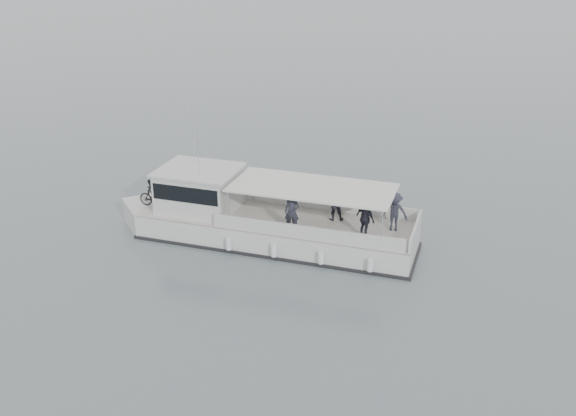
# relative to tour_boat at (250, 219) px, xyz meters

# --- Properties ---
(ground) EXTENTS (1400.00, 1400.00, 0.00)m
(ground) POSITION_rel_tour_boat_xyz_m (5.56, 2.82, -0.91)
(ground) COLOR #535F62
(ground) RESTS_ON ground
(tour_boat) EXTENTS (13.28, 4.46, 5.52)m
(tour_boat) POSITION_rel_tour_boat_xyz_m (0.00, 0.00, 0.00)
(tour_boat) COLOR silver
(tour_boat) RESTS_ON ground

